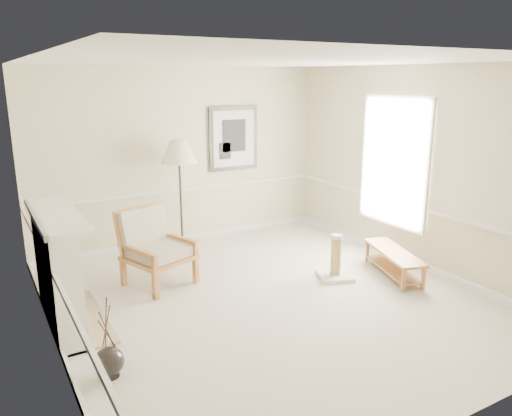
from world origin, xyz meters
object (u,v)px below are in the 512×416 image
at_px(floor_vase, 109,362).
at_px(floor_lamp, 179,155).
at_px(armchair, 153,244).
at_px(bench, 394,259).
at_px(scratching_post, 336,265).

relative_size(floor_vase, floor_lamp, 0.45).
xyz_separation_m(armchair, bench, (3.02, -1.44, -0.32)).
bearing_deg(floor_vase, bench, 6.97).
relative_size(armchair, scratching_post, 1.65).
distance_m(floor_vase, scratching_post, 3.44).
bearing_deg(bench, floor_lamp, 131.19).
xyz_separation_m(floor_vase, scratching_post, (3.34, 0.82, 0.05)).
relative_size(floor_lamp, bench, 1.38).
distance_m(floor_vase, floor_lamp, 3.84).
bearing_deg(floor_lamp, floor_vase, -122.82).
distance_m(floor_lamp, scratching_post, 2.93).
xyz_separation_m(floor_vase, armchair, (1.10, 1.95, 0.41)).
xyz_separation_m(floor_lamp, scratching_post, (1.40, -2.18, -1.36)).
bearing_deg(scratching_post, armchair, 153.18).
xyz_separation_m(armchair, floor_lamp, (0.83, 1.05, 1.00)).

